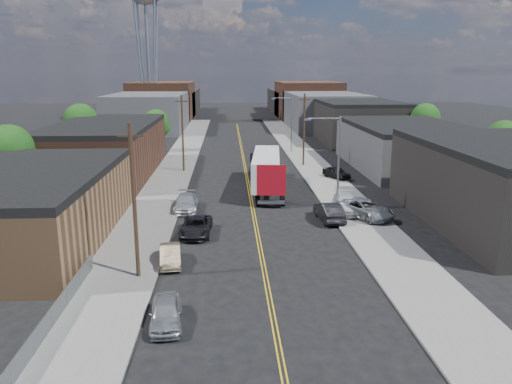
{
  "coord_description": "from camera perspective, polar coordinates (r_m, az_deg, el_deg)",
  "views": [
    {
      "loc": [
        -2.32,
        -20.39,
        13.04
      ],
      "look_at": [
        0.13,
        22.75,
        2.5
      ],
      "focal_mm": 35.0,
      "sensor_mm": 36.0,
      "label": 1
    }
  ],
  "objects": [
    {
      "name": "car_right_lot_a",
      "position": [
        45.9,
        12.27,
        -1.86
      ],
      "size": [
        5.36,
        6.44,
        1.64
      ],
      "primitive_type": "imported",
      "rotation": [
        0.0,
        0.0,
        0.54
      ],
      "color": "#A5A8AA",
      "rests_on": "sidewalk_right"
    },
    {
      "name": "car_left_a",
      "position": [
        27.31,
        -10.26,
        -13.39
      ],
      "size": [
        1.99,
        4.21,
        1.39
      ],
      "primitive_type": "imported",
      "rotation": [
        0.0,
        0.0,
        0.09
      ],
      "color": "#B1B5B6",
      "rests_on": "ground"
    },
    {
      "name": "tree_right_near",
      "position": [
        65.53,
        26.51,
        5.11
      ],
      "size": [
        4.6,
        4.48,
        7.44
      ],
      "color": "black",
      "rests_on": "ground"
    },
    {
      "name": "industrial_right_c",
      "position": [
        95.98,
        11.56,
        7.91
      ],
      "size": [
        14.0,
        22.0,
        7.6
      ],
      "color": "black",
      "rests_on": "ground"
    },
    {
      "name": "tree_left_mid",
      "position": [
        78.79,
        -19.33,
        7.44
      ],
      "size": [
        5.1,
        5.04,
        8.37
      ],
      "color": "black",
      "rests_on": "ground"
    },
    {
      "name": "semi_truck",
      "position": [
        55.92,
        1.05,
        2.78
      ],
      "size": [
        3.96,
        16.57,
        4.28
      ],
      "rotation": [
        0.0,
        0.0,
        -0.09
      ],
      "color": "silver",
      "rests_on": "ground"
    },
    {
      "name": "warehouse_brown",
      "position": [
        66.98,
        -16.81,
        4.76
      ],
      "size": [
        12.0,
        26.0,
        6.6
      ],
      "color": "#502E20",
      "rests_on": "ground"
    },
    {
      "name": "industrial_right_b",
      "position": [
        71.4,
        16.77,
        5.08
      ],
      "size": [
        14.0,
        24.0,
        6.1
      ],
      "color": "#3E3F41",
      "rests_on": "ground"
    },
    {
      "name": "ground",
      "position": [
        81.47,
        -1.58,
        4.49
      ],
      "size": [
        260.0,
        260.0,
        0.0
      ],
      "primitive_type": "plane",
      "color": "black",
      "rests_on": "ground"
    },
    {
      "name": "warehouse_tan",
      "position": [
        42.71,
        -24.68,
        -1.44
      ],
      "size": [
        12.0,
        22.0,
        5.6
      ],
      "color": "brown",
      "rests_on": "ground"
    },
    {
      "name": "car_left_c",
      "position": [
        40.93,
        -6.87,
        -3.92
      ],
      "size": [
        2.61,
        5.25,
        1.43
      ],
      "primitive_type": "imported",
      "rotation": [
        0.0,
        0.0,
        -0.05
      ],
      "color": "black",
      "rests_on": "ground"
    },
    {
      "name": "car_right_lot_c",
      "position": [
        62.21,
        9.19,
        2.23
      ],
      "size": [
        3.34,
        4.41,
        1.4
      ],
      "primitive_type": "imported",
      "rotation": [
        0.0,
        0.0,
        0.47
      ],
      "color": "black",
      "rests_on": "sidewalk_right"
    },
    {
      "name": "sidewalk_right",
      "position": [
        67.7,
        6.88,
        2.57
      ],
      "size": [
        5.0,
        140.0,
        0.15
      ],
      "primitive_type": "cube",
      "color": "slate",
      "rests_on": "ground"
    },
    {
      "name": "skyline_left_a",
      "position": [
        117.08,
        -12.07,
        8.98
      ],
      "size": [
        16.0,
        30.0,
        8.0
      ],
      "primitive_type": "cube",
      "color": "#3E3F41",
      "rests_on": "ground"
    },
    {
      "name": "tree_left_near",
      "position": [
        55.39,
        -26.26,
        4.13
      ],
      "size": [
        4.85,
        4.76,
        7.91
      ],
      "color": "black",
      "rests_on": "ground"
    },
    {
      "name": "chainlink_fence",
      "position": [
        28.43,
        -22.34,
        -13.22
      ],
      "size": [
        0.05,
        16.0,
        1.22
      ],
      "color": "slate",
      "rests_on": "ground"
    },
    {
      "name": "sidewalk_left",
      "position": [
        67.04,
        -9.34,
        2.38
      ],
      "size": [
        5.0,
        140.0,
        0.15
      ],
      "primitive_type": "cube",
      "color": "slate",
      "rests_on": "ground"
    },
    {
      "name": "car_left_b",
      "position": [
        35.14,
        -9.78,
        -7.14
      ],
      "size": [
        1.84,
        4.09,
        1.3
      ],
      "primitive_type": "imported",
      "rotation": [
        0.0,
        0.0,
        0.12
      ],
      "color": "#7A6950",
      "rests_on": "ground"
    },
    {
      "name": "tree_left_far",
      "position": [
        83.63,
        -11.32,
        7.63
      ],
      "size": [
        4.35,
        4.2,
        6.97
      ],
      "color": "black",
      "rests_on": "ground"
    },
    {
      "name": "skyline_left_b",
      "position": [
        141.72,
        -10.58,
        10.23
      ],
      "size": [
        16.0,
        26.0,
        10.0
      ],
      "primitive_type": "cube",
      "color": "#502E20",
      "rests_on": "ground"
    },
    {
      "name": "centerline",
      "position": [
        66.71,
        -1.19,
        2.44
      ],
      "size": [
        0.32,
        120.0,
        0.01
      ],
      "primitive_type": "cube",
      "color": "gold",
      "rests_on": "ground"
    },
    {
      "name": "skyline_left_c",
      "position": [
        161.64,
        -9.67,
        10.13
      ],
      "size": [
        16.0,
        40.0,
        7.0
      ],
      "primitive_type": "cube",
      "color": "black",
      "rests_on": "ground"
    },
    {
      "name": "skyline_right_c",
      "position": [
        162.21,
        4.74,
        10.29
      ],
      "size": [
        16.0,
        40.0,
        7.0
      ],
      "primitive_type": "cube",
      "color": "black",
      "rests_on": "ground"
    },
    {
      "name": "streetlight_far",
      "position": [
        81.36,
        3.81,
        8.24
      ],
      "size": [
        3.39,
        0.25,
        9.0
      ],
      "color": "gray",
      "rests_on": "ground"
    },
    {
      "name": "utility_pole_left_far",
      "position": [
        66.12,
        -8.38,
        6.7
      ],
      "size": [
        1.6,
        0.26,
        10.0
      ],
      "color": "black",
      "rests_on": "ground"
    },
    {
      "name": "skyline_right_b",
      "position": [
        142.38,
        5.87,
        10.4
      ],
      "size": [
        16.0,
        26.0,
        10.0
      ],
      "primitive_type": "cube",
      "color": "#502E20",
      "rests_on": "ground"
    },
    {
      "name": "streetlight_near",
      "position": [
        47.09,
        8.98,
        4.11
      ],
      "size": [
        3.39,
        0.25,
        9.0
      ],
      "color": "gray",
      "rests_on": "ground"
    },
    {
      "name": "car_left_d",
      "position": [
        48.16,
        -8.0,
        -1.21
      ],
      "size": [
        2.19,
        5.22,
        1.51
      ],
      "primitive_type": "imported",
      "rotation": [
        0.0,
        0.0,
        0.02
      ],
      "color": "#B4B8BA",
      "rests_on": "ground"
    },
    {
      "name": "car_right_oncoming",
      "position": [
        44.87,
        8.35,
        -2.25
      ],
      "size": [
        2.12,
        5.1,
        1.64
      ],
      "primitive_type": "imported",
      "rotation": [
        0.0,
        0.0,
        3.22
      ],
      "color": "black",
      "rests_on": "ground"
    },
    {
      "name": "industrial_right_a",
      "position": [
        48.08,
        27.2,
        0.79
      ],
      "size": [
        14.0,
        22.0,
        7.1
      ],
      "color": "black",
      "rests_on": "ground"
    },
    {
      "name": "skyline_right_a",
      "position": [
        117.87,
        7.78,
        9.19
      ],
      "size": [
        16.0,
        30.0,
        8.0
      ],
      "primitive_type": "cube",
      "color": "#3E3F41",
      "rests_on": "ground"
    },
    {
      "name": "utility_pole_right",
      "position": [
        69.64,
        5.5,
        7.13
      ],
      "size": [
        1.6,
        0.26,
        10.0
      ],
      "color": "black",
      "rests_on": "ground"
    },
    {
      "name": "car_right_lot_b",
      "position": [
        47.39,
        10.23,
        -1.31
      ],
      "size": [
        2.72,
        5.61,
        1.58
      ],
      "primitive_type": "imported",
      "rotation": [
        0.0,
        0.0,
        -0.1
      ],
      "color": "silver",
      "rests_on": "sidewalk_right"
    },
    {
      "name": "car_ahead_truck",
      "position": [
        63.73,
        0.52,
        2.53
      ],
      "size": [
        2.52,
        5.01,
        1.36
      ],
      "primitive_type": "imported",
      "rotation": [
        0.0,
        0.0,
        -0.06
      ],
      "color": "black",
      "rests_on": "ground"
    },
    {
      "name": "utility_pole_left_near",
      "position": [
        31.94,
        -13.75,
        -1.01
      ],
      "size": [
        1.6,
        0.26,
        10.0
      ],
      "color": "black",
      "rests_on": "ground"
    },
    {
      "name": "tree_right_far",
      "position": [
        87.02,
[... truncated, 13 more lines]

